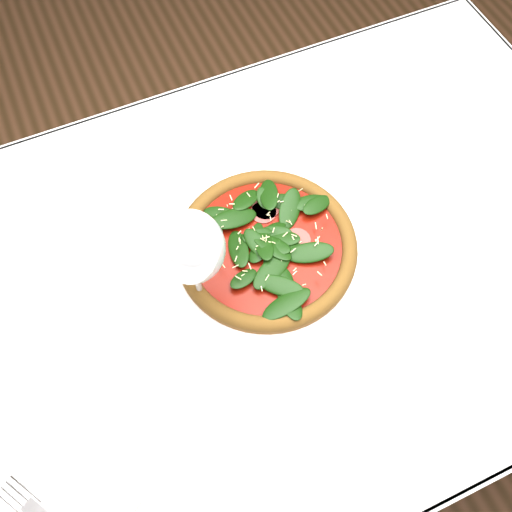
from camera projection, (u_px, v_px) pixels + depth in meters
name	position (u px, v px, depth m)	size (l,w,h in m)	color
ground	(273.00, 386.00, 1.55)	(6.00, 6.00, 0.00)	brown
dining_table	(283.00, 286.00, 0.98)	(1.21, 0.81, 0.75)	white
plate	(266.00, 251.00, 0.89)	(0.33, 0.33, 0.01)	white
pizza	(266.00, 245.00, 0.87)	(0.35, 0.35, 0.04)	#956224
wine_glass	(191.00, 249.00, 0.72)	(0.09, 0.09, 0.22)	white
saucer_far	(446.00, 55.00, 1.09)	(0.15, 0.15, 0.01)	white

